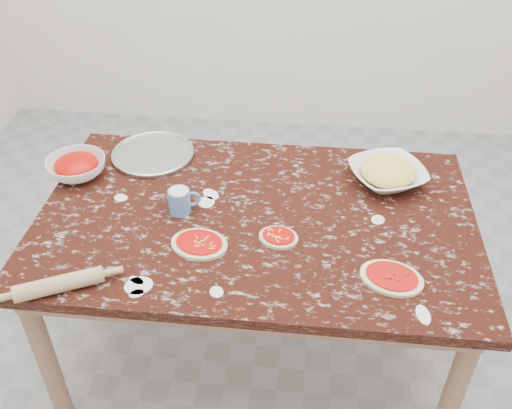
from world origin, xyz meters
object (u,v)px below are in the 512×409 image
(pizza_tray, at_px, (153,155))
(flour_mug, at_px, (180,201))
(rolling_pin, at_px, (59,284))
(cheese_bowl, at_px, (387,175))
(sauce_bowl, at_px, (77,167))
(worktable, at_px, (256,232))

(pizza_tray, distance_m, flour_mug, 0.41)
(rolling_pin, bearing_deg, pizza_tray, 83.10)
(pizza_tray, distance_m, cheese_bowl, 0.97)
(pizza_tray, height_order, sauce_bowl, sauce_bowl)
(pizza_tray, relative_size, sauce_bowl, 1.45)
(pizza_tray, xyz_separation_m, sauce_bowl, (-0.26, -0.17, 0.03))
(sauce_bowl, xyz_separation_m, rolling_pin, (0.17, -0.62, -0.01))
(cheese_bowl, height_order, flour_mug, flour_mug)
(cheese_bowl, bearing_deg, rolling_pin, -146.43)
(worktable, bearing_deg, pizza_tray, 143.66)
(pizza_tray, height_order, cheese_bowl, cheese_bowl)
(flour_mug, bearing_deg, pizza_tray, 119.17)
(worktable, relative_size, rolling_pin, 5.86)
(worktable, height_order, pizza_tray, pizza_tray)
(sauce_bowl, height_order, cheese_bowl, sauce_bowl)
(worktable, bearing_deg, rolling_pin, -142.38)
(pizza_tray, relative_size, rolling_pin, 1.23)
(sauce_bowl, distance_m, flour_mug, 0.50)
(cheese_bowl, distance_m, rolling_pin, 1.27)
(worktable, height_order, cheese_bowl, cheese_bowl)
(flour_mug, relative_size, rolling_pin, 0.43)
(worktable, xyz_separation_m, flour_mug, (-0.28, -0.00, 0.13))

